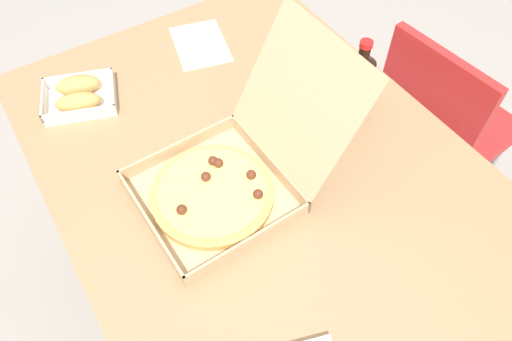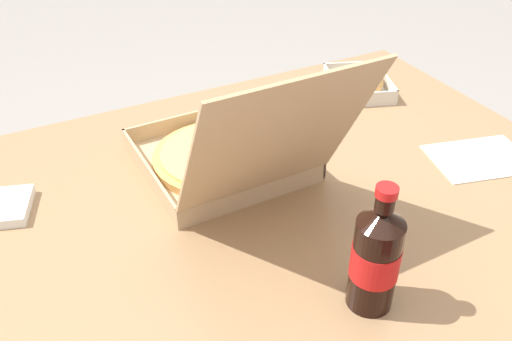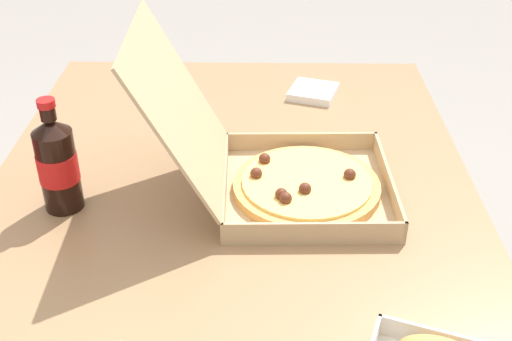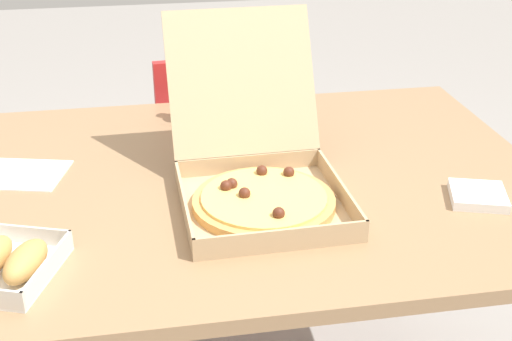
# 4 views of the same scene
# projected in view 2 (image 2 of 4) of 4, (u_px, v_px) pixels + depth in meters

# --- Properties ---
(dining_table) EXTENTS (1.35, 0.97, 0.74)m
(dining_table) POSITION_uv_depth(u_px,v_px,m) (263.00, 225.00, 1.12)
(dining_table) COLOR #997551
(dining_table) RESTS_ON ground_plane
(pizza_box_open) EXTENTS (0.34, 0.48, 0.33)m
(pizza_box_open) POSITION_uv_depth(u_px,v_px,m) (228.00, 155.00, 1.12)
(pizza_box_open) COLOR tan
(pizza_box_open) RESTS_ON dining_table
(bread_side_box) EXTENTS (0.21, 0.23, 0.06)m
(bread_side_box) POSITION_uv_depth(u_px,v_px,m) (359.00, 81.00, 1.45)
(bread_side_box) COLOR white
(bread_side_box) RESTS_ON dining_table
(cola_bottle) EXTENTS (0.07, 0.07, 0.22)m
(cola_bottle) POSITION_uv_depth(u_px,v_px,m) (376.00, 257.00, 0.81)
(cola_bottle) COLOR black
(cola_bottle) RESTS_ON dining_table
(paper_menu) EXTENTS (0.24, 0.20, 0.00)m
(paper_menu) POSITION_uv_depth(u_px,v_px,m) (480.00, 158.00, 1.19)
(paper_menu) COLOR white
(paper_menu) RESTS_ON dining_table
(napkin_pile) EXTENTS (0.14, 0.14, 0.02)m
(napkin_pile) POSITION_uv_depth(u_px,v_px,m) (0.00, 208.00, 1.04)
(napkin_pile) COLOR white
(napkin_pile) RESTS_ON dining_table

